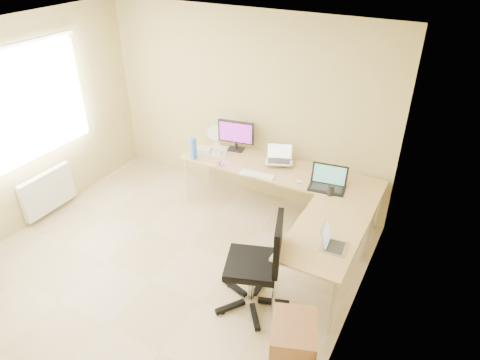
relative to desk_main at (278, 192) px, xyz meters
The scene contains 24 objects.
floor 2.02m from the desk_main, 111.40° to the right, with size 4.50×4.50×0.00m, color tan.
ceiling 2.99m from the desk_main, 111.40° to the right, with size 4.50×4.50×0.00m, color white.
wall_back 1.25m from the desk_main, 151.11° to the left, with size 4.50×4.50×0.00m, color tan.
wall_right 2.49m from the desk_main, 53.38° to the right, with size 4.50×4.50×0.00m, color tan.
desk_main is the anchor object (origin of this frame).
desk_return 1.40m from the desk_main, 45.73° to the right, with size 0.70×1.30×0.73m, color tan.
monitor 0.97m from the desk_main, 165.09° to the left, with size 0.51×0.16×0.44m, color black.
book_stack 0.45m from the desk_main, 119.91° to the left, with size 0.22×0.30×0.05m, color #1E6967.
laptop_center 0.53m from the desk_main, 118.45° to the left, with size 0.35×0.27×0.23m, color silver.
laptop_black 0.88m from the desk_main, 14.22° to the right, with size 0.43×0.32×0.27m, color black.
keyboard 0.51m from the desk_main, 120.32° to the right, with size 0.44×0.12×0.02m, color white.
mouse 0.57m from the desk_main, 30.02° to the right, with size 0.09×0.06×0.03m, color white.
mug 0.95m from the desk_main, behind, with size 0.10×0.10×0.09m, color white.
cd_stack 0.86m from the desk_main, 157.45° to the right, with size 0.13×0.13×0.03m, color silver.
water_bottle 1.27m from the desk_main, 165.20° to the right, with size 0.09×0.09×0.30m, color blue.
papers 1.02m from the desk_main, behind, with size 0.24×0.34×0.01m, color white.
white_box 1.18m from the desk_main, behind, with size 0.21×0.15×0.08m, color silver.
desk_fan 1.20m from the desk_main, 169.41° to the left, with size 0.22×0.22×0.28m, color white.
black_cup 0.94m from the desk_main, 20.77° to the right, with size 0.08×0.08×0.13m, color black.
laptop_return 1.71m from the desk_main, 46.88° to the right, with size 0.24×0.31×0.21m, color silver.
office_chair 1.66m from the desk_main, 75.41° to the right, with size 0.66×0.66×1.10m, color black.
cabinet 2.49m from the desk_main, 63.15° to the right, with size 0.37×0.45×0.63m, color #996333.
radiator 3.11m from the desk_main, 152.24° to the right, with size 0.09×0.80×0.55m, color white.
window 3.35m from the desk_main, 152.41° to the right, with size 0.10×1.80×1.40m, color white.
Camera 1 is at (2.59, -2.68, 3.48)m, focal length 32.22 mm.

